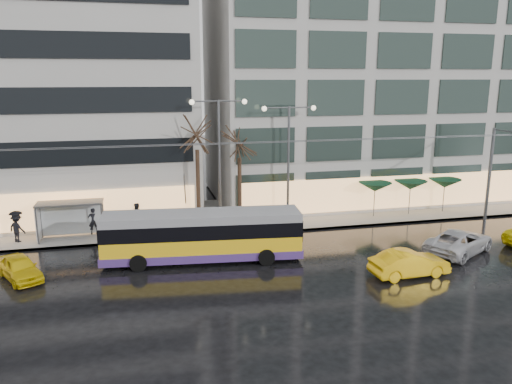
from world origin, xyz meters
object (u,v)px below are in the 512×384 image
object	(u,v)px
trolleybus	(202,237)
street_lamp_near	(219,146)
taxi_a	(20,268)
bus_shelter	(65,212)

from	to	relation	value
trolleybus	street_lamp_near	size ratio (longest dim) A/B	1.30
trolleybus	street_lamp_near	distance (m)	7.77
street_lamp_near	taxi_a	xyz separation A→B (m)	(-11.96, -6.46, -5.35)
street_lamp_near	trolleybus	bearing A→B (deg)	-108.77
taxi_a	bus_shelter	bearing A→B (deg)	47.16
taxi_a	street_lamp_near	bearing A→B (deg)	-0.47
bus_shelter	street_lamp_near	distance (m)	11.14
street_lamp_near	bus_shelter	bearing A→B (deg)	-179.37
trolleybus	bus_shelter	distance (m)	10.21
trolleybus	taxi_a	bearing A→B (deg)	-177.17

